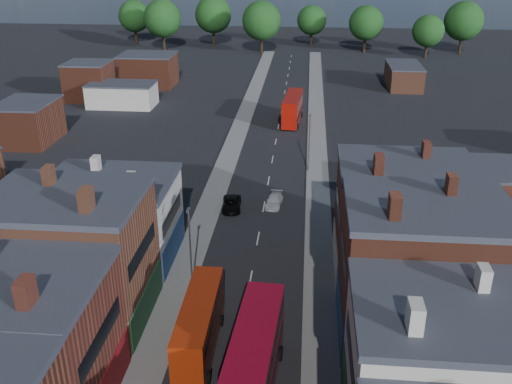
% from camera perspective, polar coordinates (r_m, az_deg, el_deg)
% --- Properties ---
extents(pavement_west, '(3.00, 200.00, 0.12)m').
position_cam_1_polar(pavement_west, '(71.07, -4.31, -0.52)').
color(pavement_west, gray).
rests_on(pavement_west, ground).
extents(pavement_east, '(3.00, 200.00, 0.12)m').
position_cam_1_polar(pavement_east, '(70.20, 6.22, -0.93)').
color(pavement_east, gray).
rests_on(pavement_east, ground).
extents(lamp_post_2, '(0.25, 0.70, 8.12)m').
position_cam_1_polar(lamp_post_2, '(51.22, -6.61, -5.13)').
color(lamp_post_2, slate).
rests_on(lamp_post_2, ground).
extents(lamp_post_3, '(0.25, 0.70, 8.12)m').
position_cam_1_polar(lamp_post_3, '(77.76, 5.35, 5.32)').
color(lamp_post_3, slate).
rests_on(lamp_post_3, ground).
extents(bus_0, '(2.74, 10.48, 4.52)m').
position_cam_1_polar(bus_0, '(44.96, -5.69, -13.16)').
color(bus_0, '#A52609').
rests_on(bus_0, ground).
extents(bus_1, '(3.71, 12.55, 5.35)m').
position_cam_1_polar(bus_1, '(40.84, -0.23, -16.68)').
color(bus_1, '#A50921').
rests_on(bus_1, ground).
extents(bus_2, '(3.45, 11.35, 4.83)m').
position_cam_1_polar(bus_2, '(99.98, 3.68, 8.38)').
color(bus_2, '#9D0F06').
rests_on(bus_2, ground).
extents(car_2, '(2.55, 4.85, 1.30)m').
position_cam_1_polar(car_2, '(67.74, -2.46, -1.21)').
color(car_2, black).
rests_on(car_2, ground).
extents(car_3, '(2.15, 4.40, 1.23)m').
position_cam_1_polar(car_3, '(68.65, 1.82, -0.87)').
color(car_3, white).
rests_on(car_3, ground).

